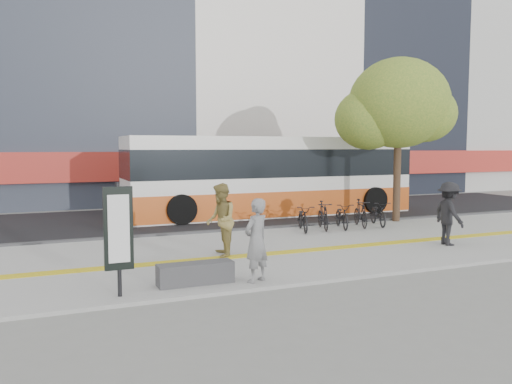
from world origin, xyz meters
name	(u,v)px	position (x,y,z in m)	size (l,w,h in m)	color
ground	(282,265)	(0.00, 0.00, 0.00)	(120.00, 120.00, 0.00)	slate
sidewalk	(258,252)	(0.00, 1.50, 0.04)	(40.00, 7.00, 0.08)	gray
tactile_strip	(266,254)	(0.00, 1.00, 0.09)	(40.00, 0.45, 0.01)	yellow
street	(186,218)	(0.00, 9.00, 0.03)	(40.00, 8.00, 0.06)	black
curb	(217,232)	(0.00, 5.00, 0.07)	(40.00, 0.25, 0.14)	#38383A
bench	(196,273)	(-2.60, -1.20, 0.30)	(1.60, 0.45, 0.45)	#38383A
signboard	(118,230)	(-4.20, -1.51, 1.37)	(0.55, 0.10, 2.20)	black
street_tree	(396,106)	(7.18, 4.82, 4.51)	(4.40, 3.80, 6.31)	#372519
bus	(272,178)	(3.68, 8.50, 1.61)	(12.37, 2.93, 3.29)	white
bicycle_row	(342,215)	(4.30, 4.00, 0.54)	(4.20, 1.79, 0.99)	black
seated_woman	(256,240)	(-1.36, -1.54, 0.97)	(0.65, 0.43, 1.79)	black
pedestrian_tan	(221,220)	(-1.19, 1.22, 1.04)	(0.93, 0.73, 1.92)	olive
pedestrian_dark	(449,214)	(5.46, 0.09, 1.00)	(1.19, 0.69, 1.85)	black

